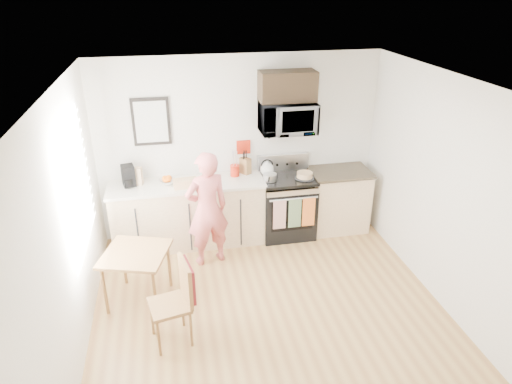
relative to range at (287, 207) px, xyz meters
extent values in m
plane|color=olive|center=(-0.63, -1.98, -0.44)|extent=(4.60, 4.60, 0.00)
cube|color=silver|center=(-0.63, 0.32, 0.86)|extent=(4.00, 0.04, 2.60)
cube|color=silver|center=(-2.63, -1.98, 0.86)|extent=(0.04, 4.60, 2.60)
cube|color=silver|center=(1.37, -1.98, 0.86)|extent=(0.04, 4.60, 2.60)
cube|color=silver|center=(-0.63, -1.98, 2.16)|extent=(4.00, 4.60, 0.04)
cube|color=white|center=(-2.61, -1.18, 1.11)|extent=(0.02, 1.40, 1.50)
cube|color=white|center=(-2.60, -1.18, 1.11)|extent=(0.01, 1.30, 1.40)
cube|color=tan|center=(-1.43, 0.02, 0.01)|extent=(2.10, 0.60, 0.90)
cube|color=white|center=(-1.43, 0.02, 0.48)|extent=(2.14, 0.64, 0.04)
cube|color=tan|center=(0.80, 0.02, 0.01)|extent=(0.84, 0.60, 0.90)
cube|color=black|center=(0.80, 0.02, 0.48)|extent=(0.88, 0.64, 0.04)
cube|color=black|center=(0.00, 0.00, -0.05)|extent=(0.76, 0.65, 0.77)
cube|color=black|center=(0.00, -0.32, 0.01)|extent=(0.61, 0.02, 0.45)
cube|color=silver|center=(0.00, -0.31, 0.34)|extent=(0.74, 0.02, 0.14)
cylinder|color=silver|center=(0.00, -0.36, 0.30)|extent=(0.68, 0.02, 0.02)
cube|color=black|center=(0.00, 0.00, 0.46)|extent=(0.76, 0.65, 0.04)
cube|color=silver|center=(0.00, 0.27, 0.60)|extent=(0.76, 0.08, 0.24)
cube|color=beige|center=(-0.20, -0.37, 0.08)|extent=(0.18, 0.02, 0.44)
cube|color=#57744D|center=(0.02, -0.37, 0.08)|extent=(0.18, 0.02, 0.44)
cube|color=orange|center=(0.22, -0.37, 0.08)|extent=(0.18, 0.02, 0.44)
imported|color=silver|center=(0.00, 0.10, 1.32)|extent=(0.76, 0.51, 0.42)
cube|color=black|center=(0.00, 0.15, 1.74)|extent=(0.76, 0.35, 0.40)
cube|color=black|center=(-1.83, 0.30, 1.31)|extent=(0.50, 0.03, 0.65)
cube|color=beige|center=(-1.83, 0.28, 1.31)|extent=(0.42, 0.01, 0.56)
cube|color=#A9200E|center=(-0.58, 0.31, 0.86)|extent=(0.20, 0.02, 0.20)
imported|color=#B63C32|center=(-1.21, -0.53, 0.35)|extent=(0.65, 0.52, 1.57)
cube|color=brown|center=(-2.10, -1.18, 0.20)|extent=(0.70, 0.70, 0.04)
cylinder|color=brown|center=(-2.47, -1.37, -0.13)|extent=(0.04, 0.04, 0.62)
cylinder|color=brown|center=(-1.91, -1.54, -0.13)|extent=(0.04, 0.04, 0.62)
cylinder|color=brown|center=(-2.29, -0.81, -0.13)|extent=(0.04, 0.04, 0.62)
cylinder|color=brown|center=(-1.74, -0.99, -0.13)|extent=(0.04, 0.04, 0.62)
cube|color=brown|center=(-1.75, -1.94, 0.02)|extent=(0.47, 0.47, 0.04)
cube|color=brown|center=(-1.57, -1.90, 0.27)|extent=(0.12, 0.40, 0.47)
cube|color=maroon|center=(-1.55, -1.90, 0.27)|extent=(0.13, 0.36, 0.40)
cylinder|color=brown|center=(-1.88, -2.14, -0.22)|extent=(0.03, 0.03, 0.43)
cylinder|color=brown|center=(-1.56, -2.07, -0.22)|extent=(0.03, 0.03, 0.43)
cylinder|color=brown|center=(-1.95, -1.81, -0.22)|extent=(0.03, 0.03, 0.43)
cylinder|color=brown|center=(-1.62, -1.74, -0.22)|extent=(0.03, 0.03, 0.43)
cube|color=brown|center=(-0.58, 0.20, 0.62)|extent=(0.17, 0.18, 0.23)
cylinder|color=#A9200E|center=(-0.74, 0.14, 0.58)|extent=(0.13, 0.13, 0.16)
imported|color=silver|center=(-1.68, 0.05, 0.53)|extent=(0.31, 0.31, 0.06)
cube|color=tan|center=(-2.06, 0.10, 0.62)|extent=(0.11, 0.11, 0.24)
cube|color=black|center=(-2.19, 0.10, 0.65)|extent=(0.20, 0.23, 0.28)
cylinder|color=black|center=(-2.19, 0.01, 0.57)|extent=(0.11, 0.11, 0.11)
cube|color=tan|center=(-1.45, -0.11, 0.56)|extent=(0.33, 0.18, 0.12)
cylinder|color=black|center=(0.22, -0.11, 0.50)|extent=(0.27, 0.27, 0.01)
cylinder|color=tan|center=(0.22, -0.11, 0.54)|extent=(0.22, 0.22, 0.07)
sphere|color=silver|center=(-0.28, 0.10, 0.59)|extent=(0.20, 0.20, 0.20)
cone|color=silver|center=(-0.28, 0.10, 0.69)|extent=(0.06, 0.06, 0.06)
torus|color=black|center=(-0.28, 0.10, 0.65)|extent=(0.18, 0.02, 0.18)
cylinder|color=silver|center=(-0.28, -0.08, 0.54)|extent=(0.20, 0.20, 0.10)
cylinder|color=black|center=(-0.32, -0.22, 0.58)|extent=(0.07, 0.17, 0.02)
camera|label=1|loc=(-1.61, -5.77, 3.06)|focal=32.00mm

